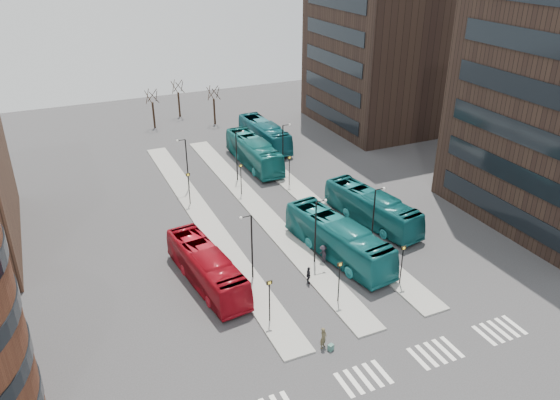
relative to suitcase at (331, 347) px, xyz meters
name	(u,v)px	position (x,y,z in m)	size (l,w,h in m)	color
island_left	(205,219)	(-2.34, 22.68, -0.17)	(2.50, 45.00, 0.15)	gray
island_mid	(258,209)	(3.66, 22.68, -0.17)	(2.50, 45.00, 0.15)	gray
island_right	(308,199)	(9.66, 22.68, -0.17)	(2.50, 45.00, 0.15)	gray
suitcase	(331,347)	(0.00, 0.00, 0.00)	(0.39, 0.31, 0.49)	navy
red_bus	(207,267)	(-5.52, 11.60, 1.38)	(2.73, 11.65, 3.24)	#A10C19
teal_bus_a	(338,239)	(6.76, 10.92, 1.56)	(3.03, 12.96, 3.61)	#15686B
teal_bus_b	(254,152)	(7.95, 34.54, 1.53)	(2.98, 12.73, 3.54)	#146564
teal_bus_c	(372,208)	(13.14, 15.13, 1.44)	(2.82, 12.07, 3.36)	#12595E
teal_bus_d	(264,134)	(11.96, 40.56, 1.46)	(2.87, 12.26, 3.42)	#145D68
traveller	(323,338)	(-0.35, 0.50, 0.60)	(0.62, 0.41, 1.70)	#4D462E
commuter_a	(228,269)	(-3.61, 11.63, 0.69)	(0.91, 0.71, 1.88)	black
commuter_b	(309,275)	(2.34, 8.10, 0.54)	(0.92, 0.38, 1.57)	black
commuter_c	(323,254)	(4.99, 10.46, 0.63)	(1.13, 0.65, 1.76)	black
crosswalk_stripes	(397,366)	(3.41, -3.32, -0.24)	(22.35, 2.40, 0.01)	silver
tower_far	(394,23)	(33.64, 42.68, 14.75)	(20.12, 20.00, 30.00)	black
sign_poles	(282,218)	(3.26, 15.68, 2.16)	(12.45, 22.12, 3.65)	black
lamp_posts	(271,185)	(4.30, 20.68, 3.33)	(14.04, 20.24, 6.12)	black
bare_trees	(182,106)	(4.33, 55.35, 2.48)	(10.97, 8.14, 5.90)	black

